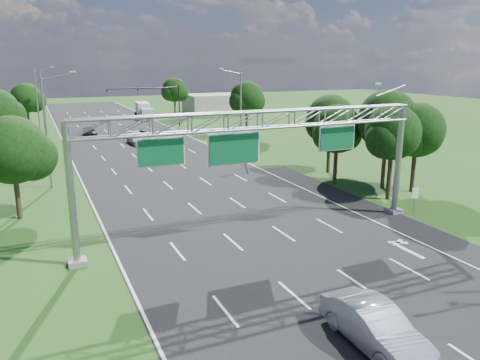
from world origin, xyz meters
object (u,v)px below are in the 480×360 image
traffic_signal (159,96)px  box_truck (144,111)px  sign_gantry (261,130)px  regulatory_sign (415,195)px  silver_sedan (375,326)px

traffic_signal → box_truck: 14.45m
sign_gantry → regulatory_sign: bearing=-4.8°
regulatory_sign → box_truck: 68.13m
regulatory_sign → traffic_signal: (-4.92, 54.02, 3.66)m
sign_gantry → silver_sedan: size_ratio=4.51×
sign_gantry → regulatory_sign: (12.07, -1.02, -5.38)m
traffic_signal → silver_sedan: size_ratio=2.34×
sign_gantry → traffic_signal: bearing=82.3°
regulatory_sign → traffic_signal: size_ratio=0.17×
sign_gantry → traffic_signal: sign_gantry is taller
sign_gantry → silver_sedan: 14.24m
traffic_signal → regulatory_sign: bearing=-84.8°
sign_gantry → box_truck: size_ratio=2.89×
sign_gantry → regulatory_sign: size_ratio=11.19×
traffic_signal → sign_gantry: bearing=-97.7°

